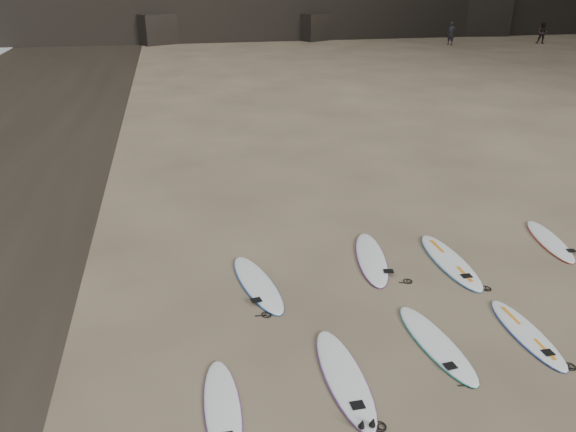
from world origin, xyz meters
name	(u,v)px	position (x,y,z in m)	size (l,w,h in m)	color
ground	(468,341)	(0.00, 0.00, 0.00)	(240.00, 240.00, 0.00)	#897559
surfboard_0	(222,407)	(-4.44, -0.81, 0.04)	(0.53, 2.22, 0.08)	white
surfboard_1	(344,376)	(-2.44, -0.51, 0.05)	(0.61, 2.53, 0.09)	white
surfboard_2	(436,343)	(-0.60, 0.01, 0.04)	(0.58, 2.41, 0.09)	white
surfboard_3	(527,333)	(1.13, -0.05, 0.04)	(0.53, 2.21, 0.08)	white
surfboard_5	(257,283)	(-3.37, 2.65, 0.05)	(0.61, 2.53, 0.09)	white
surfboard_6	(371,258)	(-0.67, 3.22, 0.05)	(0.62, 2.59, 0.09)	white
surfboard_7	(450,261)	(1.01, 2.73, 0.05)	(0.65, 2.69, 0.10)	white
surfboard_8	(550,240)	(3.85, 3.21, 0.04)	(0.55, 2.29, 0.08)	white
person_a	(451,33)	(18.81, 38.61, 0.95)	(0.70, 0.46, 1.91)	black
person_b	(543,33)	(26.90, 37.71, 0.92)	(0.90, 0.70, 1.85)	black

